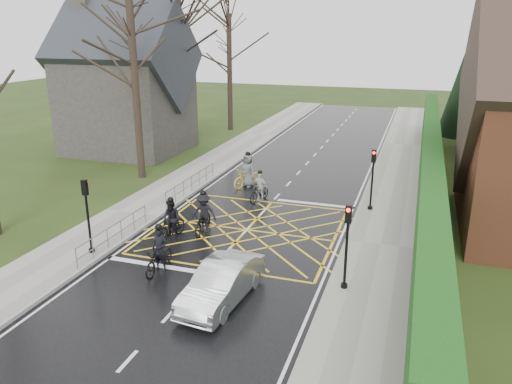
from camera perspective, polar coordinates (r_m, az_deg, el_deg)
The scene contains 22 objects.
ground at distance 22.93m, azimuth -1.07°, elevation -4.36°, with size 120.00×120.00×0.00m, color #1F2F0F.
road at distance 22.93m, azimuth -1.07°, elevation -4.35°, with size 9.00×80.00×0.01m, color black.
sidewalk_right at distance 21.81m, azimuth 14.06°, elevation -5.96°, with size 3.00×80.00×0.15m, color gray.
sidewalk_left at distance 25.40m, azimuth -13.96°, elevation -2.44°, with size 3.00×80.00×0.15m, color gray.
stone_wall at distance 27.30m, azimuth 18.85°, elevation -0.83°, with size 0.50×38.00×0.70m, color slate.
hedge at distance 26.81m, azimuth 19.22°, elevation 2.71°, with size 0.90×38.00×2.80m, color #11390F.
conifer at distance 46.26m, azimuth 23.40°, elevation 12.05°, with size 4.60×4.60×10.00m.
church at distance 38.22m, azimuth -14.70°, elevation 11.82°, with size 8.80×7.80×11.00m.
tree_near at distance 30.54m, azimuth -13.96°, elevation 16.04°, with size 9.24×9.24×11.44m.
tree_mid at distance 38.00m, azimuth -8.76°, elevation 17.76°, with size 10.08×10.08×12.48m.
tree_far at distance 45.06m, azimuth -3.08°, elevation 16.15°, with size 8.40×8.40×10.40m.
railing_south at distance 21.74m, azimuth -15.91°, elevation -4.18°, with size 0.05×5.04×1.03m.
railing_north at distance 27.85m, azimuth -7.39°, elevation 1.33°, with size 0.05×6.04×1.03m.
traffic_light_ne at distance 25.26m, azimuth 13.13°, elevation 1.31°, with size 0.24×0.31×3.21m.
traffic_light_se at distance 17.41m, azimuth 10.29°, elevation -6.32°, with size 0.24×0.31×3.21m.
traffic_light_sw at distance 20.93m, azimuth -18.64°, elevation -2.74°, with size 0.24×0.31×3.21m.
cyclist_rear at distance 19.32m, azimuth -10.99°, elevation -7.20°, with size 0.69×1.97×1.91m.
cyclist_back at distance 22.08m, azimuth -9.66°, elevation -3.52°, with size 0.97×1.98×1.91m.
cyclist_mid at distance 22.58m, azimuth -6.02°, elevation -2.86°, with size 1.23×2.09×1.97m.
cyclist_front at distance 26.45m, azimuth 0.41°, elevation 0.23°, with size 0.99×1.78×1.72m.
cyclist_lead at distance 28.91m, azimuth -0.97°, elevation 1.99°, with size 1.56×2.27×2.09m.
car at distance 17.01m, azimuth -3.94°, elevation -10.34°, with size 1.45×4.16×1.37m, color silver.
Camera 1 is at (7.07, -19.95, 8.80)m, focal length 35.00 mm.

